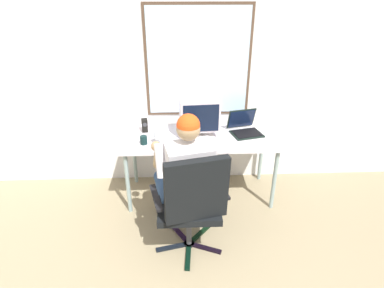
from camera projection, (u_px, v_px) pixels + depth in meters
wall_rear at (208, 66)px, 3.46m from camera, size 5.91×0.08×2.77m
desk at (200, 141)px, 3.40m from camera, size 1.65×0.70×0.74m
office_chair at (192, 200)px, 2.62m from camera, size 0.69×0.61×1.04m
person_seated at (185, 174)px, 2.81m from camera, size 0.62×0.85×1.29m
crt_monitor at (200, 115)px, 3.28m from camera, size 0.42×0.26×0.40m
laptop at (244, 127)px, 3.44m from camera, size 0.38×0.38×0.24m
wine_glass at (158, 135)px, 3.16m from camera, size 0.09×0.09×0.14m
desk_speaker at (145, 125)px, 3.45m from camera, size 0.07×0.08×0.15m
coffee_mug at (144, 140)px, 3.19m from camera, size 0.07×0.07×0.09m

